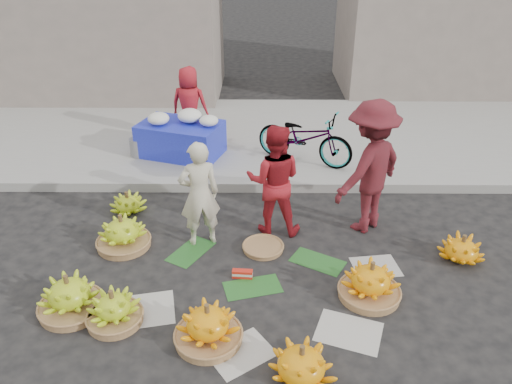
{
  "coord_description": "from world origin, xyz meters",
  "views": [
    {
      "loc": [
        -0.02,
        -4.72,
        3.72
      ],
      "look_at": [
        -0.07,
        0.82,
        0.7
      ],
      "focal_mm": 35.0,
      "sensor_mm": 36.0,
      "label": 1
    }
  ],
  "objects_px": {
    "banana_bunch_0": "(70,296)",
    "bicycle": "(305,137)",
    "vendor_cream": "(199,194)",
    "flower_table": "(181,137)",
    "banana_bunch_4": "(370,282)"
  },
  "relations": [
    {
      "from": "banana_bunch_0",
      "to": "banana_bunch_4",
      "type": "height_order",
      "value": "banana_bunch_0"
    },
    {
      "from": "flower_table",
      "to": "vendor_cream",
      "type": "bearing_deg",
      "value": -58.26
    },
    {
      "from": "banana_bunch_4",
      "to": "bicycle",
      "type": "distance_m",
      "value": 3.37
    },
    {
      "from": "flower_table",
      "to": "bicycle",
      "type": "relative_size",
      "value": 0.93
    },
    {
      "from": "banana_bunch_4",
      "to": "flower_table",
      "type": "relative_size",
      "value": 0.47
    },
    {
      "from": "vendor_cream",
      "to": "bicycle",
      "type": "relative_size",
      "value": 0.85
    },
    {
      "from": "banana_bunch_4",
      "to": "vendor_cream",
      "type": "distance_m",
      "value": 2.31
    },
    {
      "from": "banana_bunch_4",
      "to": "flower_table",
      "type": "xyz_separation_m",
      "value": [
        -2.59,
        3.6,
        0.24
      ]
    },
    {
      "from": "banana_bunch_0",
      "to": "bicycle",
      "type": "height_order",
      "value": "bicycle"
    },
    {
      "from": "flower_table",
      "to": "bicycle",
      "type": "bearing_deg",
      "value": 10.56
    },
    {
      "from": "banana_bunch_4",
      "to": "vendor_cream",
      "type": "bearing_deg",
      "value": 151.68
    },
    {
      "from": "bicycle",
      "to": "banana_bunch_0",
      "type": "bearing_deg",
      "value": 168.94
    },
    {
      "from": "banana_bunch_0",
      "to": "vendor_cream",
      "type": "distance_m",
      "value": 1.91
    },
    {
      "from": "vendor_cream",
      "to": "flower_table",
      "type": "distance_m",
      "value": 2.62
    },
    {
      "from": "banana_bunch_4",
      "to": "flower_table",
      "type": "bearing_deg",
      "value": 125.71
    }
  ]
}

